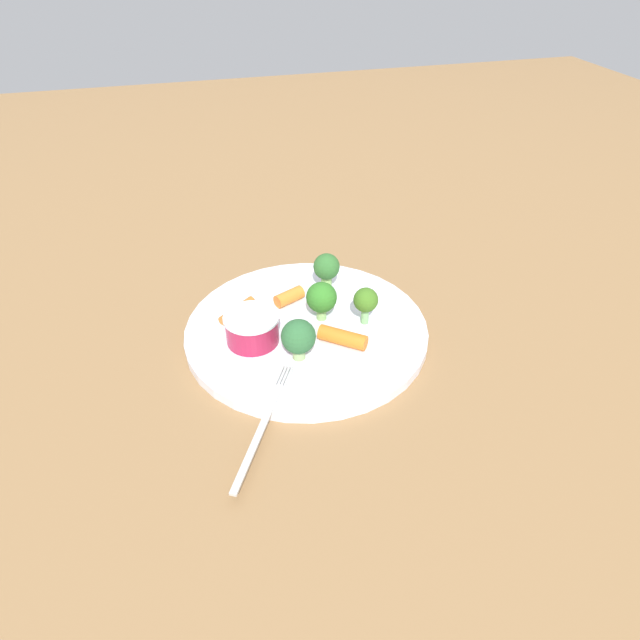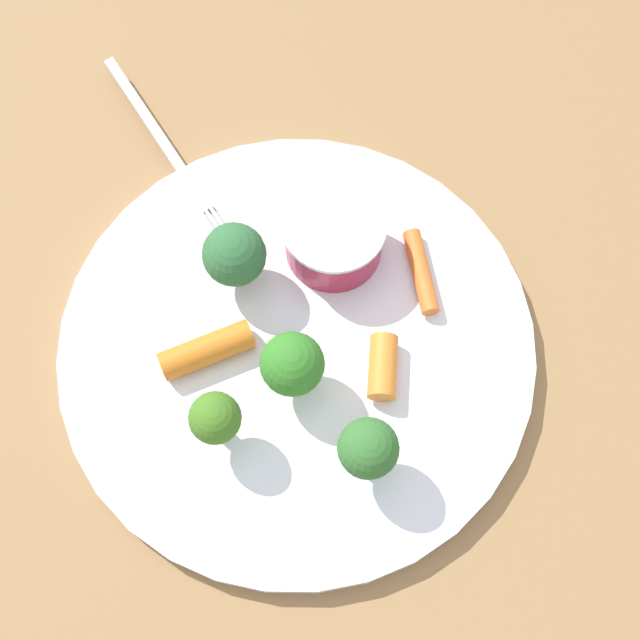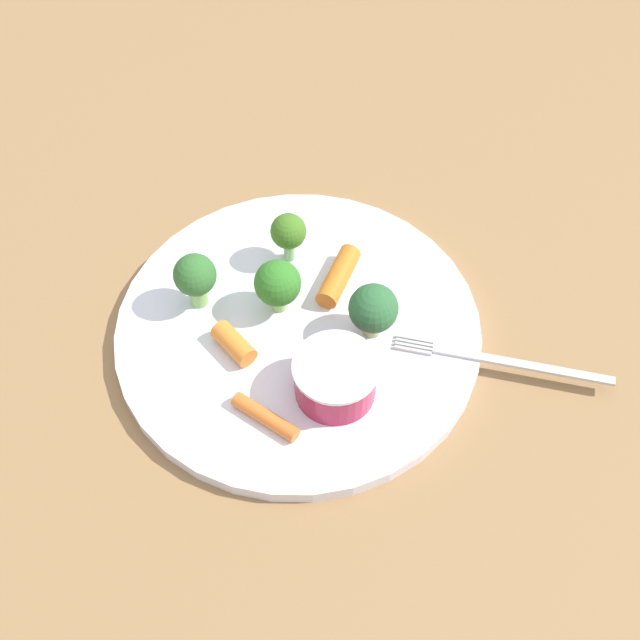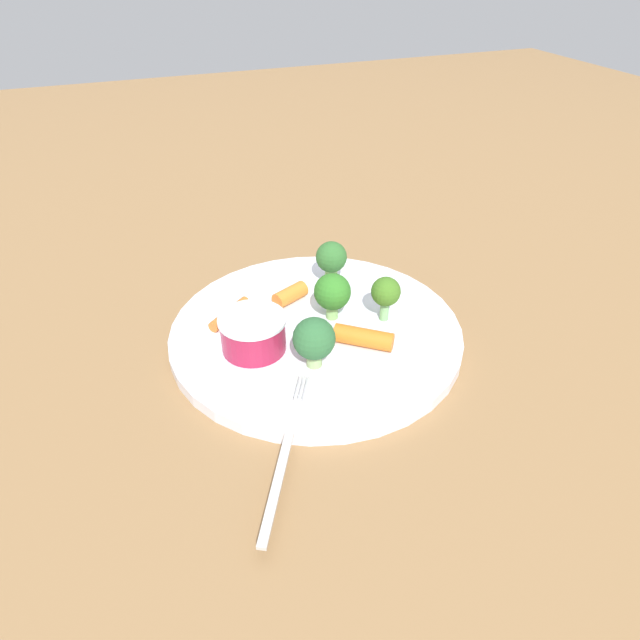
% 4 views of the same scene
% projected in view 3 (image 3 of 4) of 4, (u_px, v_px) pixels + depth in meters
% --- Properties ---
extents(ground_plane, '(2.40, 2.40, 0.00)m').
position_uv_depth(ground_plane, '(299.00, 334.00, 0.63)').
color(ground_plane, olive).
extents(plate, '(0.28, 0.28, 0.01)m').
position_uv_depth(plate, '(298.00, 330.00, 0.62)').
color(plate, white).
rests_on(plate, ground_plane).
extents(sauce_cup, '(0.06, 0.06, 0.03)m').
position_uv_depth(sauce_cup, '(335.00, 378.00, 0.57)').
color(sauce_cup, '#A01C3C').
rests_on(sauce_cup, plate).
extents(broccoli_floret_0, '(0.03, 0.03, 0.05)m').
position_uv_depth(broccoli_floret_0, '(195.00, 277.00, 0.61)').
color(broccoli_floret_0, '#8DC266').
rests_on(broccoli_floret_0, plate).
extents(broccoli_floret_1, '(0.03, 0.03, 0.05)m').
position_uv_depth(broccoli_floret_1, '(288.00, 232.00, 0.63)').
color(broccoli_floret_1, '#7FBA74').
rests_on(broccoli_floret_1, plate).
extents(broccoli_floret_2, '(0.04, 0.04, 0.05)m').
position_uv_depth(broccoli_floret_2, '(373.00, 309.00, 0.59)').
color(broccoli_floret_2, '#99BB74').
rests_on(broccoli_floret_2, plate).
extents(broccoli_floret_3, '(0.04, 0.04, 0.05)m').
position_uv_depth(broccoli_floret_3, '(278.00, 284.00, 0.61)').
color(broccoli_floret_3, '#8CC26B').
rests_on(broccoli_floret_3, plate).
extents(carrot_stick_0, '(0.03, 0.04, 0.02)m').
position_uv_depth(carrot_stick_0, '(234.00, 343.00, 0.60)').
color(carrot_stick_0, orange).
rests_on(carrot_stick_0, plate).
extents(carrot_stick_1, '(0.04, 0.05, 0.01)m').
position_uv_depth(carrot_stick_1, '(265.00, 417.00, 0.57)').
color(carrot_stick_1, orange).
rests_on(carrot_stick_1, plate).
extents(carrot_stick_2, '(0.05, 0.05, 0.02)m').
position_uv_depth(carrot_stick_2, '(339.00, 276.00, 0.64)').
color(carrot_stick_2, orange).
rests_on(carrot_stick_2, plate).
extents(fork, '(0.15, 0.09, 0.00)m').
position_uv_depth(fork, '(499.00, 360.00, 0.60)').
color(fork, silver).
rests_on(fork, plate).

